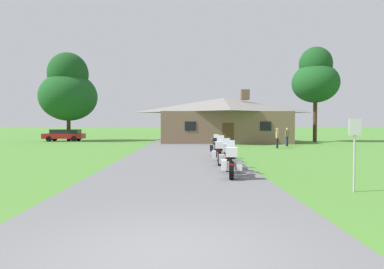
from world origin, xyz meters
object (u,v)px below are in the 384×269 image
Objects in this scene: tree_right_of_lodge at (315,78)px; tree_left_far at (68,90)px; motorcycle_yellow_nearest_to_camera at (231,162)px; bystander_olive_shirt_near_lodge at (287,136)px; motorcycle_silver_third_in_row at (220,153)px; motorcycle_silver_second_in_row at (227,157)px; motorcycle_white_fourth_in_row at (220,149)px; motorcycle_yellow_farthest_in_row at (216,147)px; bystander_tan_shirt_beside_signpost at (277,137)px; parked_red_suv_far_left at (65,135)px; metal_signpost_roadside at (355,146)px.

tree_right_of_lodge reaches higher than tree_left_far.
bystander_olive_shirt_near_lodge is at bearing 73.94° from motorcycle_yellow_nearest_to_camera.
motorcycle_silver_second_in_row is at bearing -80.04° from motorcycle_silver_third_in_row.
motorcycle_white_fourth_in_row is 2.20m from motorcycle_yellow_farthest_in_row.
motorcycle_silver_third_in_row is 1.25× the size of bystander_olive_shirt_near_lodge.
motorcycle_silver_third_in_row and motorcycle_white_fourth_in_row have the same top height.
motorcycle_silver_third_in_row is 1.24× the size of bystander_tan_shirt_beside_signpost.
bystander_olive_shirt_near_lodge is (7.56, 18.10, 0.32)m from motorcycle_yellow_nearest_to_camera.
motorcycle_yellow_farthest_in_row is (0.10, 6.26, 0.00)m from motorcycle_silver_second_in_row.
parked_red_suv_far_left is (-23.48, 9.61, -0.15)m from bystander_olive_shirt_near_lodge.
metal_signpost_roadside is at bearing -49.34° from motorcycle_silver_second_in_row.
metal_signpost_roadside is 0.20× the size of tree_left_far.
motorcycle_silver_second_in_row is 1.00× the size of motorcycle_silver_third_in_row.
tree_right_of_lodge reaches higher than parked_red_suv_far_left.
tree_right_of_lodge is at bearing 169.35° from bystander_tan_shirt_beside_signpost.
motorcycle_yellow_nearest_to_camera and motorcycle_silver_second_in_row have the same top height.
motorcycle_yellow_farthest_in_row is 25.27m from parked_red_suv_far_left.
tree_right_of_lodge is at bearing 70.76° from metal_signpost_roadside.
motorcycle_silver_second_in_row is 2.00m from motorcycle_silver_third_in_row.
motorcycle_silver_third_in_row is 28.57m from parked_red_suv_far_left.
motorcycle_white_fourth_in_row is at bearing -123.10° from tree_right_of_lodge.
bystander_tan_shirt_beside_signpost is 0.16× the size of tree_right_of_lodge.
motorcycle_silver_third_in_row is at bearing -161.52° from bystander_olive_shirt_near_lodge.
parked_red_suv_far_left is (-16.14, 21.65, 0.16)m from motorcycle_white_fourth_in_row.
parked_red_suv_far_left is (-21.90, 12.12, -0.17)m from bystander_tan_shirt_beside_signpost.
tree_left_far is at bearing 134.19° from motorcycle_yellow_farthest_in_row.
tree_right_of_lodge reaches higher than motorcycle_yellow_nearest_to_camera.
metal_signpost_roadside is at bearing -59.53° from motorcycle_white_fourth_in_row.
bystander_olive_shirt_near_lodge is at bearing -23.27° from tree_left_far.
motorcycle_silver_second_in_row is 1.24× the size of bystander_tan_shirt_beside_signpost.
motorcycle_yellow_farthest_in_row is 0.97× the size of metal_signpost_roadside.
motorcycle_silver_third_in_row is at bearing -87.17° from motorcycle_yellow_farthest_in_row.
parked_red_suv_far_left is at bearing 135.32° from motorcycle_yellow_farthest_in_row.
tree_right_of_lodge is (7.16, 10.29, 6.36)m from bystander_tan_shirt_beside_signpost.
metal_signpost_roadside is at bearing -58.25° from tree_left_far.
motorcycle_silver_third_in_row is 29.14m from tree_left_far.
tree_right_of_lodge is at bearing 66.14° from motorcycle_silver_second_in_row.
metal_signpost_roadside reaches higher than bystander_olive_shirt_near_lodge.
metal_signpost_roadside is (3.28, -2.37, 0.74)m from motorcycle_yellow_nearest_to_camera.
bystander_tan_shirt_beside_signpost is 25.03m from parked_red_suv_far_left.
motorcycle_white_fourth_in_row is at bearing 94.51° from motorcycle_yellow_nearest_to_camera.
motorcycle_yellow_farthest_in_row is 0.19× the size of tree_right_of_lodge.
motorcycle_yellow_nearest_to_camera is 16.70m from bystander_tan_shirt_beside_signpost.
motorcycle_yellow_farthest_in_row is at bearing -170.09° from bystander_olive_shirt_near_lodge.
tree_right_of_lodge reaches higher than motorcycle_yellow_farthest_in_row.
bystander_olive_shirt_near_lodge is 0.15× the size of tree_right_of_lodge.
motorcycle_silver_second_in_row is at bearing -58.99° from tree_left_far.
parked_red_suv_far_left reaches higher than motorcycle_yellow_nearest_to_camera.
bystander_tan_shirt_beside_signpost is (5.87, 13.59, 0.34)m from motorcycle_silver_second_in_row.
bystander_olive_shirt_near_lodge is 25.66m from tree_left_far.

